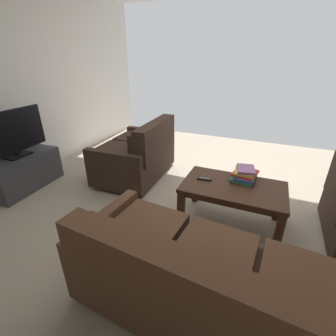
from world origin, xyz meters
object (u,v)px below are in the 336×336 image
loveseat_near (138,154)px  coffee_table (233,191)px  sofa_main (205,284)px  tv_stand (23,172)px  book_stack (245,174)px  tv_remote (205,179)px  flat_tv (12,133)px

loveseat_near → coffee_table: loveseat_near is taller
sofa_main → coffee_table: bearing=-89.2°
tv_stand → book_stack: size_ratio=3.04×
coffee_table → tv_remote: 0.33m
sofa_main → loveseat_near: 2.34m
book_stack → coffee_table: bearing=66.3°
flat_tv → loveseat_near: bearing=-144.9°
flat_tv → tv_remote: size_ratio=5.85×
tv_remote → coffee_table: bearing=179.2°
coffee_table → loveseat_near: bearing=-21.7°
flat_tv → book_stack: (-2.91, -0.52, -0.26)m
tv_stand → flat_tv: flat_tv is taller
coffee_table → tv_remote: size_ratio=6.47×
loveseat_near → tv_stand: (1.33, 0.93, -0.14)m
flat_tv → book_stack: 2.97m
loveseat_near → coffee_table: 1.61m
coffee_table → tv_remote: bearing=-0.8°
sofa_main → tv_stand: size_ratio=1.95×
flat_tv → tv_remote: bearing=-172.3°
flat_tv → tv_remote: 2.55m
tv_stand → tv_remote: (-2.51, -0.34, 0.25)m
loveseat_near → flat_tv: 1.68m
coffee_table → tv_stand: 2.85m
book_stack → tv_remote: (0.40, 0.18, -0.05)m
tv_stand → tv_remote: size_ratio=6.07×
loveseat_near → flat_tv: size_ratio=1.35×
flat_tv → tv_stand: bearing=13.9°
coffee_table → sofa_main: bearing=90.8°
loveseat_near → book_stack: loveseat_near is taller
coffee_table → flat_tv: bearing=6.8°
book_stack → tv_remote: bearing=24.1°
sofa_main → loveseat_near: size_ratio=1.50×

